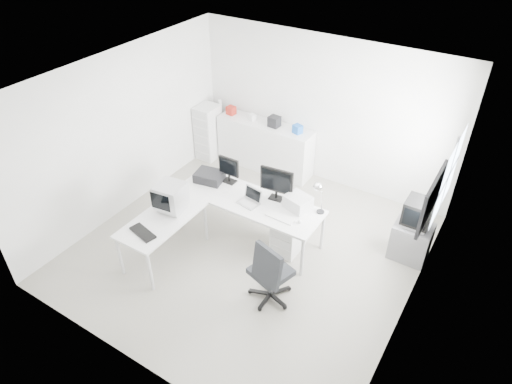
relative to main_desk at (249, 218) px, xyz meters
The scene contains 30 objects.
floor 0.49m from the main_desk, 57.21° to the right, with size 5.00×5.00×0.01m, color #B5B2A3.
ceiling 2.45m from the main_desk, 57.21° to the right, with size 5.00×5.00×0.01m, color white.
back_wall 2.46m from the main_desk, 85.60° to the left, with size 5.00×0.02×2.80m, color silver.
left_wall 2.56m from the main_desk, behind, with size 0.02×5.00×2.80m, color silver.
right_wall 2.87m from the main_desk, ahead, with size 0.02×5.00×2.80m, color silver.
window 3.07m from the main_desk, 19.39° to the left, with size 0.02×1.20×1.10m, color white, non-canonical shape.
wall_picture 3.05m from the main_desk, ahead, with size 0.04×0.90×0.60m, color black, non-canonical shape.
main_desk is the anchor object (origin of this frame).
side_desk 1.39m from the main_desk, 127.69° to the right, with size 0.70×1.40×0.75m, color silver, non-canonical shape.
drawer_pedestal 0.71m from the main_desk, ahead, with size 0.40×0.50×0.60m, color silver.
inkjet_printer 0.97m from the main_desk, behind, with size 0.45×0.35×0.16m, color black.
lcd_monitor_small 0.86m from the main_desk, 155.56° to the left, with size 0.37×0.21×0.47m, color black, non-canonical shape.
lcd_monitor_large 0.78m from the main_desk, 35.54° to the left, with size 0.54×0.22×0.56m, color black, non-canonical shape.
laptop 0.51m from the main_desk, 63.43° to the right, with size 0.37×0.38×0.24m, color #B7B7BA, non-canonical shape.
white_keyboard 0.77m from the main_desk, 12.99° to the right, with size 0.45×0.14×0.02m, color silver.
white_mouse 1.04m from the main_desk, ahead, with size 0.06×0.06×0.06m, color silver.
laser_printer 0.92m from the main_desk, 16.35° to the left, with size 0.37×0.32×0.21m, color #B9B9B9.
desk_lamp 1.29m from the main_desk, 15.26° to the left, with size 0.15×0.15×0.45m, color silver, non-canonical shape.
crt_monitor 1.36m from the main_desk, 135.00° to the right, with size 0.44×0.44×0.51m, color #B7B7BA, non-canonical shape.
black_keyboard 1.77m from the main_desk, 119.54° to the right, with size 0.44×0.18×0.03m, color black.
office_chair 1.39m from the main_desk, 44.71° to the right, with size 0.64×0.64×1.11m, color #292B2F, non-canonical shape.
tv_cabinet 2.56m from the main_desk, 20.96° to the left, with size 0.57×0.46×0.62m, color slate.
crt_tv 2.60m from the main_desk, 20.96° to the left, with size 0.50×0.48×0.45m, color black, non-canonical shape.
sideboard 2.17m from the main_desk, 114.31° to the left, with size 1.97×0.49×0.99m, color silver.
clutter_box_a 2.69m from the main_desk, 130.60° to the left, with size 0.16×0.15×0.16m, color #A72217.
clutter_box_b 2.40m from the main_desk, 121.12° to the left, with size 0.13×0.11×0.13m, color silver.
clutter_box_c 2.21m from the main_desk, 109.31° to the left, with size 0.20×0.19×0.20m, color black.
clutter_box_d 2.10m from the main_desk, 95.54° to the left, with size 0.16×0.14×0.16m, color blue.
clutter_bottle 2.92m from the main_desk, 134.69° to the left, with size 0.07×0.07×0.22m, color silver.
filing_cabinet 2.73m from the main_desk, 140.77° to the left, with size 0.40×0.48×1.15m, color silver.
Camera 1 is at (3.00, -4.59, 5.04)m, focal length 32.00 mm.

